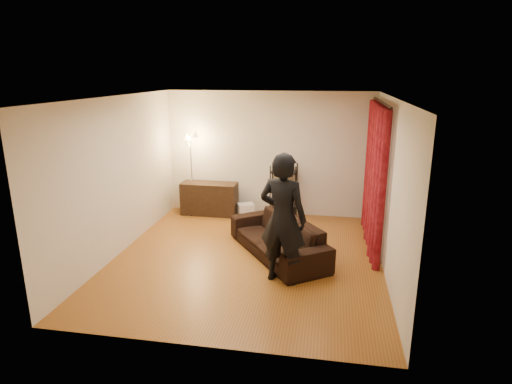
% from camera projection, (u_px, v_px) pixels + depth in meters
% --- Properties ---
extents(floor, '(5.00, 5.00, 0.00)m').
position_uv_depth(floor, '(247.00, 258.00, 7.33)').
color(floor, '#8F511A').
rests_on(floor, ground).
extents(ceiling, '(5.00, 5.00, 0.00)m').
position_uv_depth(ceiling, '(246.00, 97.00, 6.60)').
color(ceiling, white).
rests_on(ceiling, ground).
extents(wall_back, '(5.00, 0.00, 5.00)m').
position_uv_depth(wall_back, '(269.00, 154.00, 9.34)').
color(wall_back, beige).
rests_on(wall_back, ground).
extents(wall_front, '(5.00, 0.00, 5.00)m').
position_uv_depth(wall_front, '(202.00, 238.00, 4.60)').
color(wall_front, beige).
rests_on(wall_front, ground).
extents(wall_left, '(0.00, 5.00, 5.00)m').
position_uv_depth(wall_left, '(118.00, 176.00, 7.34)').
color(wall_left, beige).
rests_on(wall_left, ground).
extents(wall_right, '(0.00, 5.00, 5.00)m').
position_uv_depth(wall_right, '(390.00, 188.00, 6.59)').
color(wall_right, beige).
rests_on(wall_right, ground).
extents(curtain_rod, '(0.04, 2.65, 0.04)m').
position_uv_depth(curtain_rod, '(382.00, 102.00, 7.34)').
color(curtain_rod, black).
rests_on(curtain_rod, wall_right).
extents(curtain, '(0.22, 2.65, 2.55)m').
position_uv_depth(curtain, '(375.00, 176.00, 7.70)').
color(curtain, maroon).
rests_on(curtain, ground).
extents(sofa, '(1.98, 2.31, 0.65)m').
position_uv_depth(sofa, '(278.00, 237.00, 7.39)').
color(sofa, black).
rests_on(sofa, ground).
extents(person, '(0.82, 0.64, 1.99)m').
position_uv_depth(person, '(283.00, 219.00, 6.29)').
color(person, black).
rests_on(person, ground).
extents(media_cabinet, '(1.23, 0.47, 0.72)m').
position_uv_depth(media_cabinet, '(209.00, 199.00, 9.53)').
color(media_cabinet, black).
rests_on(media_cabinet, ground).
extents(storage_boxes, '(0.42, 0.39, 0.28)m').
position_uv_depth(storage_boxes, '(246.00, 210.00, 9.46)').
color(storage_boxes, silver).
rests_on(storage_boxes, ground).
extents(wire_shelf, '(0.62, 0.51, 1.18)m').
position_uv_depth(wire_shelf, '(284.00, 191.00, 9.27)').
color(wire_shelf, black).
rests_on(wire_shelf, ground).
extents(floor_lamp, '(0.39, 0.39, 1.83)m').
position_uv_depth(floor_lamp, '(192.00, 174.00, 9.35)').
color(floor_lamp, silver).
rests_on(floor_lamp, ground).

